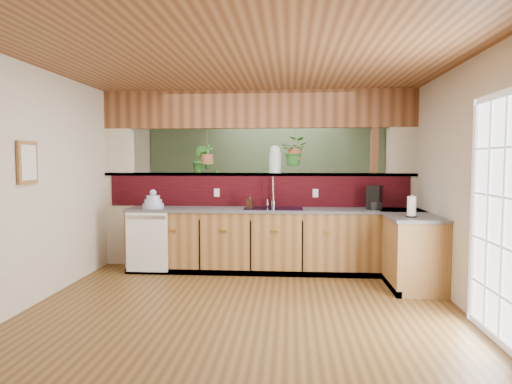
# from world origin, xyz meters

# --- Properties ---
(ground) EXTENTS (4.60, 7.00, 0.01)m
(ground) POSITION_xyz_m (0.00, 0.00, 0.00)
(ground) COLOR brown
(ground) RESTS_ON ground
(ceiling) EXTENTS (4.60, 7.00, 0.01)m
(ceiling) POSITION_xyz_m (0.00, 0.00, 2.60)
(ceiling) COLOR brown
(ceiling) RESTS_ON ground
(wall_back) EXTENTS (4.60, 0.02, 2.60)m
(wall_back) POSITION_xyz_m (0.00, 3.50, 1.30)
(wall_back) COLOR beige
(wall_back) RESTS_ON ground
(wall_front) EXTENTS (4.60, 0.02, 2.60)m
(wall_front) POSITION_xyz_m (0.00, -3.50, 1.30)
(wall_front) COLOR beige
(wall_front) RESTS_ON ground
(wall_left) EXTENTS (0.02, 7.00, 2.60)m
(wall_left) POSITION_xyz_m (-2.30, 0.00, 1.30)
(wall_left) COLOR beige
(wall_left) RESTS_ON ground
(wall_right) EXTENTS (0.02, 7.00, 2.60)m
(wall_right) POSITION_xyz_m (2.30, 0.00, 1.30)
(wall_right) COLOR beige
(wall_right) RESTS_ON ground
(pass_through_partition) EXTENTS (4.60, 0.21, 2.60)m
(pass_through_partition) POSITION_xyz_m (0.03, 1.35, 1.19)
(pass_through_partition) COLOR beige
(pass_through_partition) RESTS_ON ground
(pass_through_ledge) EXTENTS (4.60, 0.21, 0.04)m
(pass_through_ledge) POSITION_xyz_m (0.00, 1.35, 1.37)
(pass_through_ledge) COLOR brown
(pass_through_ledge) RESTS_ON ground
(header_beam) EXTENTS (4.60, 0.15, 0.55)m
(header_beam) POSITION_xyz_m (0.00, 1.35, 2.33)
(header_beam) COLOR brown
(header_beam) RESTS_ON ground
(sage_backwall) EXTENTS (4.55, 0.02, 2.55)m
(sage_backwall) POSITION_xyz_m (0.00, 3.48, 1.30)
(sage_backwall) COLOR #4D6343
(sage_backwall) RESTS_ON ground
(countertop) EXTENTS (4.14, 1.52, 0.90)m
(countertop) POSITION_xyz_m (0.84, 0.87, 0.45)
(countertop) COLOR brown
(countertop) RESTS_ON ground
(dishwasher) EXTENTS (0.58, 0.03, 0.82)m
(dishwasher) POSITION_xyz_m (-1.48, 0.66, 0.46)
(dishwasher) COLOR white
(dishwasher) RESTS_ON ground
(navy_sink) EXTENTS (0.82, 0.50, 0.18)m
(navy_sink) POSITION_xyz_m (0.25, 0.98, 0.82)
(navy_sink) COLOR black
(navy_sink) RESTS_ON countertop
(french_door) EXTENTS (0.06, 1.02, 2.16)m
(french_door) POSITION_xyz_m (2.27, -1.30, 1.05)
(french_door) COLOR white
(french_door) RESTS_ON ground
(framed_print) EXTENTS (0.04, 0.35, 0.45)m
(framed_print) POSITION_xyz_m (-2.27, -0.80, 1.55)
(framed_print) COLOR brown
(framed_print) RESTS_ON wall_left
(faucet) EXTENTS (0.20, 0.19, 0.44)m
(faucet) POSITION_xyz_m (0.23, 1.13, 1.14)
(faucet) COLOR #B7B7B2
(faucet) RESTS_ON countertop
(dish_stack) EXTENTS (0.30, 0.30, 0.26)m
(dish_stack) POSITION_xyz_m (-1.46, 0.91, 0.98)
(dish_stack) COLOR #A5B6D6
(dish_stack) RESTS_ON countertop
(soap_dispenser) EXTENTS (0.10, 0.10, 0.20)m
(soap_dispenser) POSITION_xyz_m (-0.09, 1.01, 1.00)
(soap_dispenser) COLOR #3C2216
(soap_dispenser) RESTS_ON countertop
(coffee_maker) EXTENTS (0.17, 0.29, 0.33)m
(coffee_maker) POSITION_xyz_m (1.65, 1.00, 1.05)
(coffee_maker) COLOR black
(coffee_maker) RESTS_ON countertop
(paper_towel) EXTENTS (0.12, 0.12, 0.27)m
(paper_towel) POSITION_xyz_m (1.92, 0.10, 1.02)
(paper_towel) COLOR black
(paper_towel) RESTS_ON countertop
(glass_jar) EXTENTS (0.18, 0.18, 0.40)m
(glass_jar) POSITION_xyz_m (0.26, 1.35, 1.59)
(glass_jar) COLOR silver
(glass_jar) RESTS_ON pass_through_ledge
(ledge_plant_left) EXTENTS (0.23, 0.18, 0.41)m
(ledge_plant_left) POSITION_xyz_m (-0.87, 1.35, 1.59)
(ledge_plant_left) COLOR #256121
(ledge_plant_left) RESTS_ON pass_through_ledge
(hanging_plant_a) EXTENTS (0.22, 0.18, 0.53)m
(hanging_plant_a) POSITION_xyz_m (-0.76, 1.35, 1.75)
(hanging_plant_a) COLOR brown
(hanging_plant_a) RESTS_ON header_beam
(hanging_plant_b) EXTENTS (0.44, 0.40, 0.54)m
(hanging_plant_b) POSITION_xyz_m (0.54, 1.35, 1.89)
(hanging_plant_b) COLOR brown
(hanging_plant_b) RESTS_ON header_beam
(shelving_console) EXTENTS (1.38, 0.65, 0.89)m
(shelving_console) POSITION_xyz_m (-0.33, 3.25, 0.50)
(shelving_console) COLOR black
(shelving_console) RESTS_ON ground
(shelf_plant_a) EXTENTS (0.28, 0.23, 0.47)m
(shelf_plant_a) POSITION_xyz_m (-0.95, 3.25, 1.18)
(shelf_plant_a) COLOR #256121
(shelf_plant_a) RESTS_ON shelving_console
(shelf_plant_b) EXTENTS (0.32, 0.32, 0.44)m
(shelf_plant_b) POSITION_xyz_m (0.10, 3.25, 1.16)
(shelf_plant_b) COLOR #256121
(shelf_plant_b) RESTS_ON shelving_console
(floor_plant) EXTENTS (0.89, 0.83, 0.80)m
(floor_plant) POSITION_xyz_m (1.02, 2.39, 0.40)
(floor_plant) COLOR #256121
(floor_plant) RESTS_ON ground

